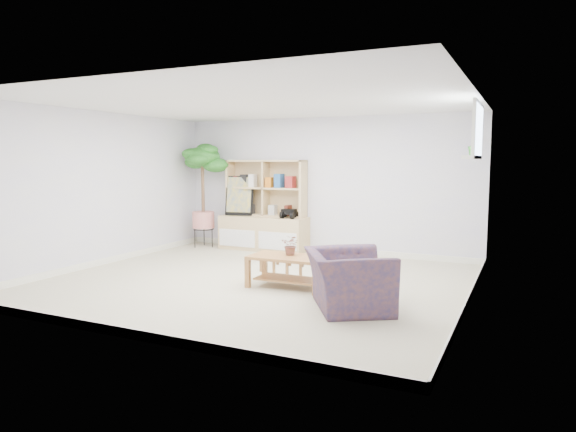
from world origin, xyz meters
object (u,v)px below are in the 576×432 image
at_px(floor_tree, 203,195).
at_px(armchair, 348,276).
at_px(storage_unit, 263,205).
at_px(coffee_table, 289,272).

bearing_deg(floor_tree, armchair, -35.80).
height_order(floor_tree, armchair, floor_tree).
height_order(storage_unit, floor_tree, floor_tree).
height_order(coffee_table, floor_tree, floor_tree).
xyz_separation_m(storage_unit, floor_tree, (-1.19, -0.19, 0.16)).
xyz_separation_m(storage_unit, coffee_table, (1.61, -2.35, -0.62)).
distance_m(coffee_table, armchair, 1.19).
relative_size(storage_unit, floor_tree, 0.84).
bearing_deg(floor_tree, storage_unit, 9.04).
relative_size(storage_unit, coffee_table, 1.64).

